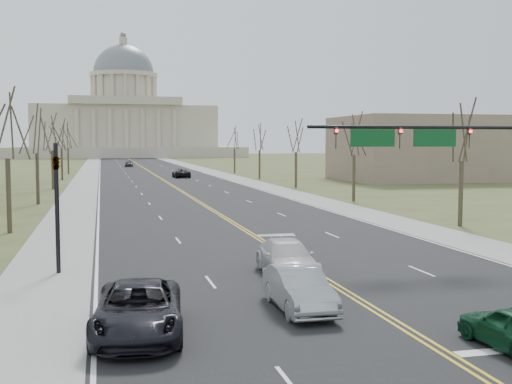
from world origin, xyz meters
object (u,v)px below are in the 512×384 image
signal_mast (434,147)px  car_far_nb (181,173)px  car_sb_outer_lead (138,310)px  car_sb_inner_lead (299,289)px  signal_left (57,193)px  car_far_sb (129,163)px  car_sb_inner_second (287,258)px

signal_mast → car_far_nb: size_ratio=2.24×
signal_mast → car_sb_outer_lead: (-15.90, -10.49, -4.94)m
car_sb_outer_lead → car_far_nb: car_sb_outer_lead is taller
signal_mast → car_sb_inner_lead: 14.32m
signal_mast → car_far_nb: bearing=92.9°
signal_mast → signal_left: (-18.95, 0.00, -2.05)m
signal_mast → car_far_nb: signal_mast is taller
signal_left → car_far_sb: size_ratio=1.24×
signal_mast → signal_left: bearing=180.0°
signal_left → car_far_nb: 78.92m
car_sb_outer_lead → car_sb_inner_second: 10.35m
car_sb_inner_lead → car_far_sb: 135.99m
car_far_sb → car_sb_outer_lead: bearing=-88.2°
signal_mast → car_sb_outer_lead: 19.68m
car_sb_inner_lead → car_far_nb: bearing=86.4°
car_sb_inner_lead → car_far_sb: (-0.30, 135.99, 0.05)m
car_sb_inner_lead → car_sb_inner_second: size_ratio=0.86×
signal_left → car_far_nb: signal_left is taller
car_sb_outer_lead → car_sb_inner_second: size_ratio=1.08×
car_sb_inner_second → car_far_sb: size_ratio=1.12×
signal_left → car_sb_outer_lead: 11.30m
signal_mast → car_sb_outer_lead: signal_mast is taller
signal_left → car_sb_inner_lead: (8.82, -8.82, -2.93)m
signal_mast → car_sb_outer_lead: size_ratio=2.07×
signal_mast → car_sb_inner_second: bearing=-161.6°
car_sb_inner_lead → car_sb_outer_lead: (-5.78, -1.67, 0.04)m
car_far_nb → car_far_sb: car_far_sb is taller
signal_left → car_sb_outer_lead: signal_left is taller
car_sb_inner_lead → car_far_sb: bearing=90.7°
signal_mast → car_sb_outer_lead: bearing=-146.6°
car_sb_inner_lead → car_far_nb: size_ratio=0.86×
car_far_sb → car_sb_inner_lead: bearing=-85.8°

